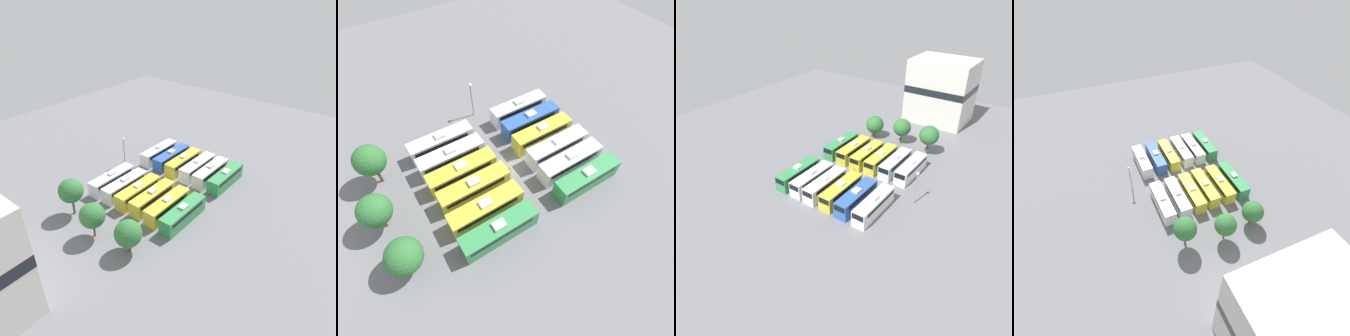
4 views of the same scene
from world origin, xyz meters
TOP-DOWN VIEW (x-y plane):
  - ground_plane at (0.00, 0.00)m, footprint 118.92×118.92m
  - bus_0 at (-8.61, -7.14)m, footprint 2.54×10.19m
  - bus_1 at (-5.15, -7.05)m, footprint 2.54×10.19m
  - bus_2 at (-1.86, -7.18)m, footprint 2.54×10.19m
  - bus_3 at (1.69, -7.02)m, footprint 2.54×10.19m
  - bus_4 at (5.11, -7.18)m, footprint 2.54×10.19m
  - bus_5 at (8.71, -7.21)m, footprint 2.54×10.19m
  - bus_6 at (-8.70, 7.41)m, footprint 2.54×10.19m
  - bus_7 at (-5.23, 7.32)m, footprint 2.54×10.19m
  - bus_8 at (-1.62, 7.08)m, footprint 2.54×10.19m
  - bus_9 at (1.73, 7.29)m, footprint 2.54×10.19m
  - bus_10 at (5.11, 7.36)m, footprint 2.54×10.19m
  - bus_11 at (8.62, 7.45)m, footprint 2.54×10.19m
  - worker_person at (-1.26, 1.10)m, footprint 0.36×0.36m
  - light_pole at (13.24, -0.64)m, footprint 0.60×0.60m
  - tree_0 at (-6.39, 18.16)m, footprint 4.29×4.29m
  - tree_1 at (0.41, 19.19)m, footprint 4.16×4.16m
  - tree_2 at (7.78, 17.53)m, footprint 4.32×4.32m

SIDE VIEW (x-z plane):
  - ground_plane at x=0.00m, z-range 0.00..0.00m
  - worker_person at x=-1.26m, z-range -0.06..1.75m
  - bus_0 at x=-8.61m, z-range -0.03..3.35m
  - bus_1 at x=-5.15m, z-range -0.03..3.35m
  - bus_2 at x=-1.86m, z-range -0.03..3.35m
  - bus_3 at x=1.69m, z-range -0.03..3.35m
  - bus_4 at x=5.11m, z-range -0.03..3.35m
  - bus_5 at x=8.71m, z-range -0.03..3.35m
  - bus_6 at x=-8.70m, z-range -0.03..3.35m
  - bus_7 at x=-5.23m, z-range -0.03..3.35m
  - bus_8 at x=-1.62m, z-range -0.03..3.35m
  - bus_9 at x=1.73m, z-range -0.03..3.35m
  - bus_10 at x=5.11m, z-range -0.03..3.35m
  - bus_11 at x=8.62m, z-range -0.03..3.35m
  - tree_0 at x=-6.39m, z-range 0.66..6.31m
  - tree_1 at x=0.41m, z-range 1.02..7.25m
  - light_pole at x=13.24m, z-range 1.28..7.85m
  - tree_2 at x=7.78m, z-range 1.31..8.30m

